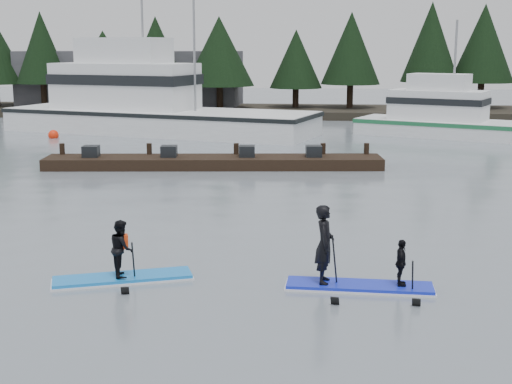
# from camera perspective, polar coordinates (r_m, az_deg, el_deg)

# --- Properties ---
(ground) EXTENTS (160.00, 160.00, 0.00)m
(ground) POSITION_cam_1_polar(r_m,az_deg,el_deg) (15.76, -2.08, -8.29)
(ground) COLOR slate
(ground) RESTS_ON ground
(far_shore) EXTENTS (70.00, 8.00, 0.60)m
(far_shore) POSITION_cam_1_polar(r_m,az_deg,el_deg) (56.96, 3.43, 6.44)
(far_shore) COLOR #2D281E
(far_shore) RESTS_ON ground
(treeline) EXTENTS (60.00, 4.00, 8.00)m
(treeline) POSITION_cam_1_polar(r_m,az_deg,el_deg) (56.98, 3.43, 6.14)
(treeline) COLOR black
(treeline) RESTS_ON ground
(waterfront_building) EXTENTS (18.00, 6.00, 5.00)m
(waterfront_building) POSITION_cam_1_polar(r_m,az_deg,el_deg) (60.90, -9.91, 8.69)
(waterfront_building) COLOR #4C4C51
(waterfront_building) RESTS_ON ground
(fishing_boat_large) EXTENTS (20.63, 10.89, 10.97)m
(fishing_boat_large) POSITION_cam_1_polar(r_m,az_deg,el_deg) (46.03, -8.45, 5.82)
(fishing_boat_large) COLOR white
(fishing_boat_large) RESTS_ON ground
(fishing_boat_medium) EXTENTS (12.87, 8.37, 7.71)m
(fishing_boat_medium) POSITION_cam_1_polar(r_m,az_deg,el_deg) (44.87, 15.68, 4.95)
(fishing_boat_medium) COLOR white
(fishing_boat_medium) RESTS_ON ground
(floating_dock) EXTENTS (15.20, 3.50, 0.50)m
(floating_dock) POSITION_cam_1_polar(r_m,az_deg,el_deg) (32.12, -3.40, 2.39)
(floating_dock) COLOR black
(floating_dock) RESTS_ON ground
(buoy_a) EXTENTS (0.62, 0.62, 0.62)m
(buoy_a) POSITION_cam_1_polar(r_m,az_deg,el_deg) (44.34, -15.89, 4.18)
(buoy_a) COLOR red
(buoy_a) RESTS_ON ground
(paddleboard_solo) EXTENTS (3.25, 1.80, 1.88)m
(paddleboard_solo) POSITION_cam_1_polar(r_m,az_deg,el_deg) (16.86, -10.66, -5.36)
(paddleboard_solo) COLOR blue
(paddleboard_solo) RESTS_ON ground
(paddleboard_duo) EXTENTS (3.30, 1.13, 2.44)m
(paddleboard_duo) POSITION_cam_1_polar(r_m,az_deg,el_deg) (16.15, 7.42, -5.43)
(paddleboard_duo) COLOR #1527CE
(paddleboard_duo) RESTS_ON ground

